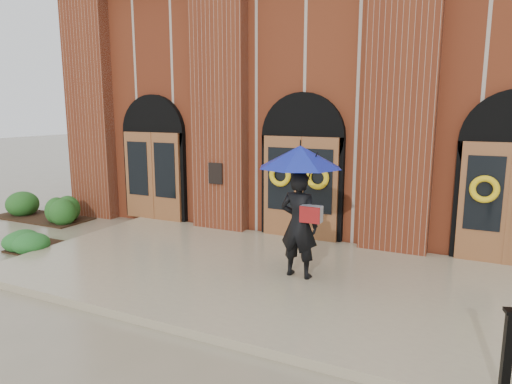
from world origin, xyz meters
The scene contains 7 objects.
ground centered at (0.00, 0.00, 0.00)m, with size 90.00×90.00×0.00m, color gray.
landing centered at (0.00, 0.15, 0.07)m, with size 10.00×5.30×0.15m, color tan.
church_building centered at (0.00, 8.78, 3.50)m, with size 16.20×12.53×7.00m.
man_with_umbrella centered at (0.93, 0.20, 1.90)m, with size 1.68×1.68×2.50m.
metal_post centered at (4.30, -2.35, 0.71)m, with size 0.17×0.17×1.06m.
hedge_wall_left centered at (-8.00, 1.72, 0.36)m, with size 2.84×1.14×0.73m, color #1F4F1A.
hedge_front_left centered at (-5.29, -0.42, 0.22)m, with size 1.26×1.08×0.45m, color #1F5B21.
Camera 1 is at (3.84, -7.61, 3.31)m, focal length 32.00 mm.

